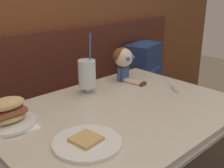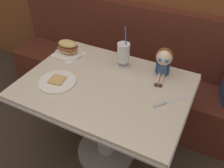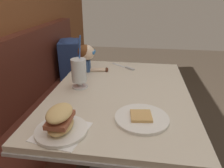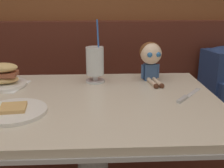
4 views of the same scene
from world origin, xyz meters
name	(u,v)px [view 2 (image 2 of 4)]	position (x,y,z in m)	size (l,w,h in m)	color
ground_plane	(96,168)	(0.00, 0.00, 0.00)	(8.00, 8.00, 0.00)	#382D23
booth_bench	(137,81)	(0.00, 0.81, 0.33)	(2.60, 0.48, 1.00)	#512319
diner_table	(105,106)	(0.00, 0.18, 0.54)	(1.11, 0.81, 0.74)	beige
toast_plate	(57,82)	(-0.29, 0.05, 0.75)	(0.25, 0.25, 0.03)	white
milkshake_glass	(123,54)	(0.02, 0.43, 0.84)	(0.10, 0.10, 0.32)	silver
sandwich_plate	(68,49)	(-0.43, 0.38, 0.79)	(0.23, 0.23, 0.12)	white
butter_knife	(164,103)	(0.41, 0.18, 0.74)	(0.16, 0.19, 0.01)	silver
seated_doll	(164,59)	(0.30, 0.46, 0.87)	(0.13, 0.22, 0.20)	#385689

